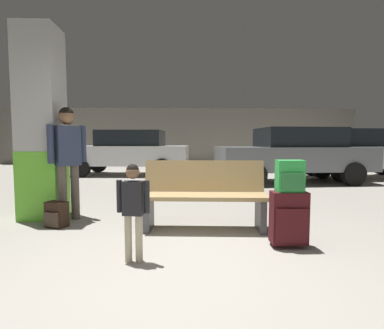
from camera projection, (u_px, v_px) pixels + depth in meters
The scene contains 12 objects.
ground_plane at pixel (178, 196), 6.56m from camera, with size 18.00×18.00×0.10m, color gray.
garage_back_wall at pixel (180, 136), 15.28m from camera, with size 18.00×0.12×2.80m, color gray.
structural_pillar at pixel (42, 125), 4.45m from camera, with size 0.57×0.57×2.80m.
bench at pixel (204, 195), 3.93m from camera, with size 1.63×0.64×0.89m.
suitcase at pixel (289, 218), 3.24m from camera, with size 0.39×0.24×0.60m.
backpack_bright at pixel (290, 176), 3.21m from camera, with size 0.28×0.19×0.34m.
child at pixel (133, 202), 2.82m from camera, with size 0.31×0.20×0.93m.
adult at pixel (68, 151), 4.31m from camera, with size 0.43×0.41×1.63m.
backpack_dark_floor at pixel (56, 215), 4.02m from camera, with size 0.32×0.27×0.34m.
parked_car_side at pixel (364, 152), 9.39m from camera, with size 4.26×2.14×1.51m.
parked_car_near at pixel (294, 153), 8.37m from camera, with size 4.19×1.97×1.51m.
parked_car_far at pixel (129, 151), 10.27m from camera, with size 4.22×2.04×1.51m.
Camera 1 is at (0.07, -2.50, 1.14)m, focal length 28.23 mm.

